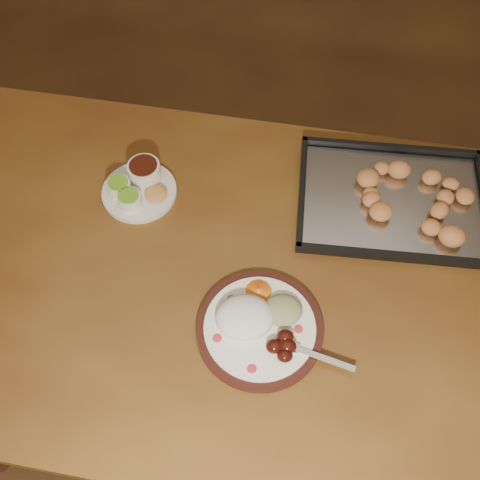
{
  "coord_description": "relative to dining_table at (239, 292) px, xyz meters",
  "views": [
    {
      "loc": [
        0.03,
        -0.78,
        1.76
      ],
      "look_at": [
        0.03,
        -0.16,
        0.77
      ],
      "focal_mm": 40.0,
      "sensor_mm": 36.0,
      "label": 1
    }
  ],
  "objects": [
    {
      "name": "ground",
      "position": [
        -0.03,
        0.23,
        -0.65
      ],
      "size": [
        4.0,
        4.0,
        0.0
      ],
      "primitive_type": "plane",
      "color": "brown",
      "rests_on": "ground"
    },
    {
      "name": "baking_tray",
      "position": [
        0.36,
        0.18,
        0.11
      ],
      "size": [
        0.47,
        0.37,
        0.05
      ],
      "rotation": [
        0.0,
        0.0,
        -0.11
      ],
      "color": "black",
      "rests_on": "dining_table"
    },
    {
      "name": "condiment_saucer",
      "position": [
        -0.23,
        0.22,
        0.12
      ],
      "size": [
        0.17,
        0.17,
        0.06
      ],
      "rotation": [
        0.0,
        0.0,
        -0.61
      ],
      "color": "silver",
      "rests_on": "dining_table"
    },
    {
      "name": "dining_table",
      "position": [
        0.0,
        0.0,
        0.0
      ],
      "size": [
        1.64,
        1.16,
        0.75
      ],
      "rotation": [
        0.0,
        0.0,
        -0.18
      ],
      "color": "brown",
      "rests_on": "ground"
    },
    {
      "name": "dinner_plate",
      "position": [
        0.04,
        -0.13,
        0.12
      ],
      "size": [
        0.31,
        0.26,
        0.06
      ],
      "rotation": [
        0.0,
        0.0,
        -0.59
      ],
      "color": "black",
      "rests_on": "dining_table"
    }
  ]
}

